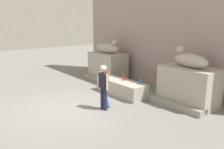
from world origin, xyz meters
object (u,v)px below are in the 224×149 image
at_px(skater, 104,85).
at_px(bottle_blue, 140,82).
at_px(bottle_red, 124,78).
at_px(statue_reclining_right, 190,60).
at_px(statue_reclining_left, 108,48).
at_px(bottle_orange, 108,73).
at_px(skateboard, 106,103).

xyz_separation_m(skater, bottle_blue, (-0.01, 1.90, -0.18)).
height_order(bottle_red, bottle_blue, bottle_red).
bearing_deg(statue_reclining_right, skater, 72.63).
distance_m(statue_reclining_left, bottle_red, 2.99).
xyz_separation_m(bottle_red, bottle_orange, (-1.19, 0.05, -0.02)).
relative_size(bottle_orange, bottle_blue, 0.92).
height_order(skater, skateboard, skater).
xyz_separation_m(statue_reclining_left, bottle_red, (2.58, -1.10, -1.02)).
height_order(statue_reclining_left, bottle_blue, statue_reclining_left).
bearing_deg(skater, bottle_orange, -37.72).
bearing_deg(statue_reclining_left, bottle_blue, -25.96).
bearing_deg(bottle_orange, statue_reclining_left, 142.95).
bearing_deg(statue_reclining_right, skateboard, 64.51).
height_order(skateboard, bottle_blue, bottle_blue).
bearing_deg(bottle_blue, skateboard, -101.53).
bearing_deg(bottle_red, bottle_blue, 7.31).
bearing_deg(statue_reclining_right, bottle_red, 35.16).
xyz_separation_m(statue_reclining_right, bottle_red, (-2.50, -1.10, -1.02)).
height_order(skater, bottle_orange, skater).
relative_size(statue_reclining_right, skater, 1.01).
bearing_deg(skater, bottle_blue, -86.56).
bearing_deg(skateboard, bottle_red, -34.69).
height_order(bottle_red, bottle_orange, bottle_red).
xyz_separation_m(statue_reclining_left, bottle_orange, (1.40, -1.06, -1.04)).
relative_size(skater, bottle_orange, 6.46).
xyz_separation_m(skater, skateboard, (-0.32, 0.34, -0.86)).
height_order(skater, bottle_red, skater).
relative_size(skateboard, bottle_red, 2.64).
bearing_deg(bottle_blue, statue_reclining_left, 164.29).
height_order(statue_reclining_left, skater, statue_reclining_left).
height_order(bottle_orange, bottle_blue, bottle_blue).
bearing_deg(statue_reclining_right, bottle_orange, 27.38).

